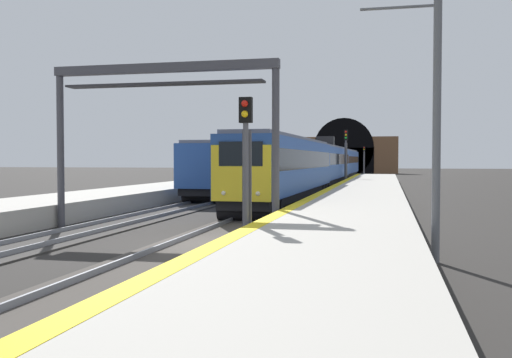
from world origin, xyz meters
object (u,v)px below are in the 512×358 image
Objects in this scene: train_main_approaching at (325,164)px; railway_signal_far at (364,158)px; overhead_signal_gantry at (163,102)px; railway_signal_near at (246,161)px; catenary_mast_near at (435,119)px; railway_signal_mid at (346,153)px; train_adjacent_platform at (267,165)px.

train_main_approaching is 45.41m from railway_signal_far.
train_main_approaching is at bearing -4.33° from overhead_signal_gantry.
train_main_approaching is 13.92× the size of railway_signal_near.
railway_signal_far reaches higher than railway_signal_near.
catenary_mast_near is (-39.04, -7.12, 1.49)m from train_main_approaching.
catenary_mast_near is (-0.50, -5.29, 1.10)m from railway_signal_near.
railway_signal_mid is 36.35m from overhead_signal_gantry.
railway_signal_near is 83.91m from railway_signal_far.
railway_signal_far reaches higher than train_adjacent_platform.
railway_signal_far is 0.54× the size of overhead_signal_gantry.
catenary_mast_near is at bearing 84.65° from railway_signal_near.
railway_signal_mid reaches higher than railway_signal_far.
railway_signal_mid is 1.14× the size of railway_signal_far.
overhead_signal_gantry reaches higher than railway_signal_mid.
railway_signal_near is 0.81× the size of railway_signal_mid.
train_adjacent_platform is 36.97m from railway_signal_near.
overhead_signal_gantry is (-31.84, -2.58, 2.71)m from train_adjacent_platform.
overhead_signal_gantry reaches higher than railway_signal_near.
train_adjacent_platform is 48.13m from railway_signal_far.
railway_signal_near is 0.62× the size of catenary_mast_near.
railway_signal_mid is at bearing -6.99° from overhead_signal_gantry.
train_adjacent_platform is 7.20× the size of railway_signal_mid.
overhead_signal_gantry is at bearing -3.42° from train_main_approaching.
railway_signal_near is 40.51m from railway_signal_mid.
railway_signal_far is at bearing -8.64° from train_adjacent_platform.
railway_signal_near is (-38.54, -1.83, 0.39)m from train_main_approaching.
catenary_mast_near reaches higher than railway_signal_far.
train_main_approaching is 34.28m from overhead_signal_gantry.
railway_signal_near is at bearing -135.26° from overhead_signal_gantry.
railway_signal_mid is (1.96, -1.83, 1.08)m from train_main_approaching.
railway_signal_far is at bearing -180.00° from railway_signal_near.
overhead_signal_gantry reaches higher than railway_signal_far.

